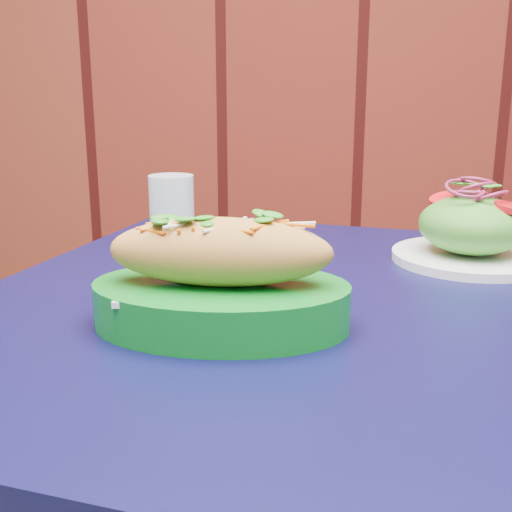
{
  "coord_description": "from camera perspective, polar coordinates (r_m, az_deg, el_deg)",
  "views": [
    {
      "loc": [
        -0.5,
        1.09,
        0.98
      ],
      "look_at": [
        -0.57,
        1.74,
        0.81
      ],
      "focal_mm": 45.0,
      "sensor_mm": 36.0,
      "label": 1
    }
  ],
  "objects": [
    {
      "name": "water_glass",
      "position": [
        0.96,
        -7.48,
        3.95
      ],
      "size": [
        0.07,
        0.07,
        0.11
      ],
      "primitive_type": "cylinder",
      "color": "silver",
      "rests_on": "cafe_table"
    },
    {
      "name": "cafe_table",
      "position": [
        0.76,
        6.03,
        -10.16
      ],
      "size": [
        0.95,
        0.95,
        0.75
      ],
      "rotation": [
        0.0,
        0.0,
        -0.21
      ],
      "color": "black",
      "rests_on": "ground"
    },
    {
      "name": "banh_mi_basket",
      "position": [
        0.63,
        -3.16,
        -2.32
      ],
      "size": [
        0.26,
        0.17,
        0.12
      ],
      "rotation": [
        0.0,
        0.0,
        -0.0
      ],
      "color": "#0B721D",
      "rests_on": "cafe_table"
    },
    {
      "name": "salad_plate",
      "position": [
        0.92,
        18.63,
        2.13
      ],
      "size": [
        0.21,
        0.21,
        0.11
      ],
      "rotation": [
        0.0,
        0.0,
        0.27
      ],
      "color": "white",
      "rests_on": "cafe_table"
    }
  ]
}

